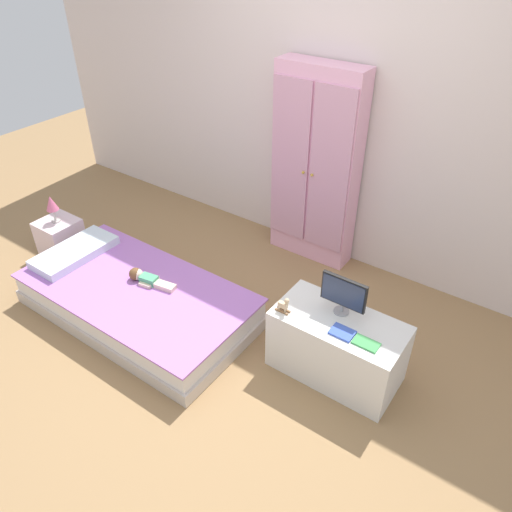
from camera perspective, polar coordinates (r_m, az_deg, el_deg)
ground_plane at (r=3.60m, az=-4.18°, el=-10.66°), size 10.00×10.00×0.02m
back_wall at (r=4.03m, az=9.78°, el=17.13°), size 6.40×0.05×2.70m
bed at (r=3.87m, az=-13.50°, el=-4.99°), size 1.79×0.93×0.26m
pillow at (r=4.24m, az=-20.23°, el=0.44°), size 0.32×0.66×0.07m
doll at (r=3.80m, az=-12.84°, el=-2.42°), size 0.39×0.15×0.10m
nightstand at (r=4.72m, az=-21.65°, el=1.97°), size 0.32×0.32×0.34m
table_lamp at (r=4.56m, az=-22.57°, el=5.55°), size 0.10×0.10×0.25m
wardrobe at (r=4.12m, az=6.88°, el=10.09°), size 0.72×0.25×1.66m
tv_stand at (r=3.31m, az=9.32°, el=-10.30°), size 0.84×0.43×0.46m
tv_monitor at (r=3.11m, az=10.08°, el=-4.28°), size 0.30×0.10×0.27m
rocking_horse_toy at (r=3.13m, az=3.25°, el=-5.70°), size 0.10×0.04×0.12m
book_blue at (r=3.06m, az=9.95°, el=-8.69°), size 0.14×0.11×0.01m
book_green at (r=3.02m, az=12.61°, el=-9.83°), size 0.16×0.09×0.01m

